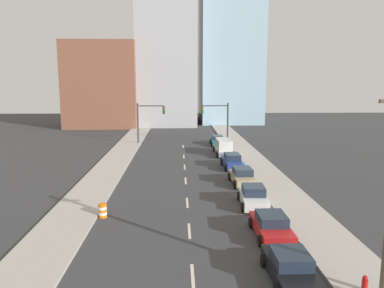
% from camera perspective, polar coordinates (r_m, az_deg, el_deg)
% --- Properties ---
extents(sidewalk_left, '(3.49, 100.05, 0.17)m').
position_cam_1_polar(sidewalk_left, '(58.98, -9.12, 0.63)').
color(sidewalk_left, '#ADA89E').
rests_on(sidewalk_left, ground).
extents(sidewalk_right, '(3.49, 100.05, 0.17)m').
position_cam_1_polar(sidewalk_right, '(59.14, 6.23, 0.72)').
color(sidewalk_right, '#ADA89E').
rests_on(sidewalk_right, ground).
extents(lane_stripe_at_9m, '(0.16, 2.40, 0.01)m').
position_cam_1_polar(lane_stripe_at_9m, '(18.73, 0.10, -19.53)').
color(lane_stripe_at_9m, beige).
rests_on(lane_stripe_at_9m, ground).
extents(lane_stripe_at_14m, '(0.16, 2.40, 0.01)m').
position_cam_1_polar(lane_stripe_at_14m, '(23.66, -0.42, -13.08)').
color(lane_stripe_at_14m, beige).
rests_on(lane_stripe_at_14m, ground).
extents(lane_stripe_at_19m, '(0.16, 2.40, 0.01)m').
position_cam_1_polar(lane_stripe_at_19m, '(28.74, -0.73, -8.92)').
color(lane_stripe_at_19m, beige).
rests_on(lane_stripe_at_19m, ground).
extents(lane_stripe_at_26m, '(0.16, 2.40, 0.01)m').
position_cam_1_polar(lane_stripe_at_26m, '(34.79, -0.98, -5.62)').
color(lane_stripe_at_26m, beige).
rests_on(lane_stripe_at_26m, ground).
extents(lane_stripe_at_31m, '(0.16, 2.40, 0.01)m').
position_cam_1_polar(lane_stripe_at_31m, '(40.25, -1.14, -3.52)').
color(lane_stripe_at_31m, beige).
rests_on(lane_stripe_at_31m, ground).
extents(lane_stripe_at_37m, '(0.16, 2.40, 0.01)m').
position_cam_1_polar(lane_stripe_at_37m, '(45.86, -1.25, -1.90)').
color(lane_stripe_at_37m, beige).
rests_on(lane_stripe_at_37m, ground).
extents(lane_stripe_at_44m, '(0.16, 2.40, 0.01)m').
position_cam_1_polar(lane_stripe_at_44m, '(52.87, -1.37, -0.37)').
color(lane_stripe_at_44m, beige).
rests_on(lane_stripe_at_44m, ground).
extents(building_brick_left, '(14.00, 16.00, 16.73)m').
position_cam_1_polar(building_brick_left, '(80.29, -13.08, 8.78)').
color(building_brick_left, brown).
rests_on(building_brick_left, ground).
extents(building_office_center, '(12.00, 20.00, 31.21)m').
position_cam_1_polar(building_office_center, '(83.14, -3.77, 14.01)').
color(building_office_center, '#A8A8AD').
rests_on(building_office_center, ground).
extents(building_glass_right, '(13.00, 20.00, 32.05)m').
position_cam_1_polar(building_glass_right, '(87.88, 5.61, 14.02)').
color(building_glass_right, '#99B7CC').
rests_on(building_glass_right, ground).
extents(traffic_signal_left, '(4.08, 0.35, 5.97)m').
position_cam_1_polar(traffic_signal_left, '(55.11, -7.05, 4.02)').
color(traffic_signal_left, '#38383D').
rests_on(traffic_signal_left, ground).
extents(traffic_signal_right, '(4.08, 0.35, 5.97)m').
position_cam_1_polar(traffic_signal_right, '(55.24, 4.28, 4.07)').
color(traffic_signal_right, '#38383D').
rests_on(traffic_signal_right, ground).
extents(traffic_barrel, '(0.56, 0.56, 0.95)m').
position_cam_1_polar(traffic_barrel, '(26.37, -13.46, -9.84)').
color(traffic_barrel, orange).
rests_on(traffic_barrel, ground).
extents(fire_hydrant, '(0.26, 0.26, 0.84)m').
position_cam_1_polar(fire_hydrant, '(18.84, 24.84, -18.87)').
color(fire_hydrant, red).
rests_on(fire_hydrant, ground).
extents(sedan_black, '(2.14, 4.26, 1.36)m').
position_cam_1_polar(sedan_black, '(18.75, 14.78, -17.70)').
color(sedan_black, black).
rests_on(sedan_black, ground).
extents(sedan_red, '(2.13, 4.37, 1.38)m').
position_cam_1_polar(sedan_red, '(23.20, 11.99, -12.11)').
color(sedan_red, red).
rests_on(sedan_red, ground).
extents(sedan_white, '(2.23, 4.30, 1.52)m').
position_cam_1_polar(sedan_white, '(28.25, 9.33, -7.92)').
color(sedan_white, silver).
rests_on(sedan_white, ground).
extents(sedan_tan, '(2.19, 4.51, 1.47)m').
position_cam_1_polar(sedan_tan, '(33.95, 7.69, -4.92)').
color(sedan_tan, tan).
rests_on(sedan_tan, ground).
extents(sedan_blue, '(2.14, 4.77, 1.52)m').
position_cam_1_polar(sedan_blue, '(40.05, 6.15, -2.64)').
color(sedan_blue, navy).
rests_on(sedan_blue, ground).
extents(box_truck_gray, '(2.28, 6.34, 1.94)m').
position_cam_1_polar(box_truck_gray, '(47.09, 4.85, -0.48)').
color(box_truck_gray, slate).
rests_on(box_truck_gray, ground).
extents(sedan_teal, '(2.05, 4.68, 1.37)m').
position_cam_1_polar(sedan_teal, '(54.18, 3.87, 0.53)').
color(sedan_teal, '#196B75').
rests_on(sedan_teal, ground).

